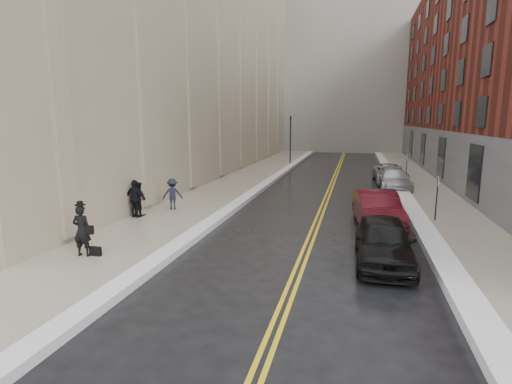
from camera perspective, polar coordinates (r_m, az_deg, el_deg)
The scene contains 19 objects.
ground at distance 13.37m, azimuth -5.11°, elevation -10.89°, with size 160.00×160.00×0.00m, color black.
sidewalk_left at distance 29.46m, azimuth -3.20°, elevation 1.04°, with size 4.00×64.00×0.15m, color gray.
sidewalk_right at distance 28.57m, azimuth 23.63°, elevation -0.11°, with size 3.00×64.00×0.15m, color gray.
lane_stripe_a at distance 28.23m, azimuth 10.27°, elevation 0.33°, with size 0.12×64.00×0.01m, color gold.
lane_stripe_b at distance 28.21m, azimuth 10.75°, elevation 0.31°, with size 0.12×64.00×0.01m, color gold.
snow_ridge_left at distance 28.86m, azimuth 1.17°, elevation 0.97°, with size 0.70×60.80×0.26m, color white.
snow_ridge_right at distance 28.31m, azimuth 19.95°, elevation 0.20°, with size 0.85×60.80×0.30m, color white.
tower_far_right at distance 80.23m, azimuth 22.49°, elevation 21.97°, with size 22.00×18.00×44.00m, color slate.
traffic_signal at distance 42.33m, azimuth 4.93°, elevation 7.95°, with size 0.18×0.15×5.20m.
parking_sign_near at distance 20.40m, azimuth 24.43°, elevation -0.40°, with size 0.06×0.35×2.23m.
parking_sign_far at distance 32.16m, azimuth 20.72°, elevation 3.47°, with size 0.06×0.35×2.23m.
car_black at distance 14.22m, azimuth 17.81°, elevation -6.71°, with size 1.86×4.62×1.57m, color black.
car_maroon at distance 18.90m, azimuth 16.93°, elevation -2.38°, with size 1.73×4.96×1.63m, color #3F0B11.
car_silver_near at distance 29.38m, azimuth 19.11°, elevation 1.73°, with size 2.02×4.96×1.44m, color #B1B5B9.
car_silver_far at distance 32.94m, azimuth 18.59°, elevation 2.60°, with size 2.32×5.02×1.40m, color #919498.
pedestrian_main at distance 15.07m, azimuth -23.61°, elevation -5.08°, with size 0.66×0.43×1.81m, color black.
pedestrian_a at distance 20.50m, azimuth -16.43°, elevation -0.90°, with size 0.81×0.63×1.67m, color black.
pedestrian_b at distance 21.43m, azimuth -11.83°, elevation -0.28°, with size 1.05×0.61×1.63m, color black.
pedestrian_c at distance 20.04m, azimuth -16.87°, elevation -0.93°, with size 1.08×0.45×1.84m, color black.
Camera 1 is at (4.15, -11.75, 4.84)m, focal length 28.00 mm.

